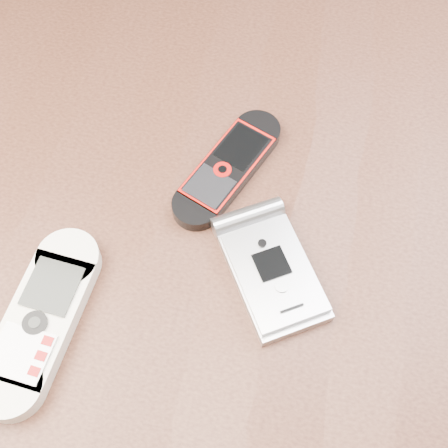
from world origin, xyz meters
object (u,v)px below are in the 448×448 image
(table, at_px, (219,279))
(nokia_white, at_px, (41,320))
(nokia_black_red, at_px, (228,168))
(motorola_razr, at_px, (272,271))

(table, distance_m, nokia_white, 0.20)
(table, xyz_separation_m, nokia_black_red, (-0.00, 0.06, 0.11))
(nokia_white, height_order, nokia_black_red, nokia_white)
(motorola_razr, bearing_deg, nokia_black_red, 88.56)
(nokia_white, distance_m, motorola_razr, 0.18)
(nokia_white, bearing_deg, motorola_razr, 29.29)
(nokia_white, bearing_deg, nokia_black_red, 61.04)
(table, bearing_deg, nokia_white, -136.44)
(nokia_black_red, height_order, motorola_razr, motorola_razr)
(nokia_white, height_order, motorola_razr, same)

